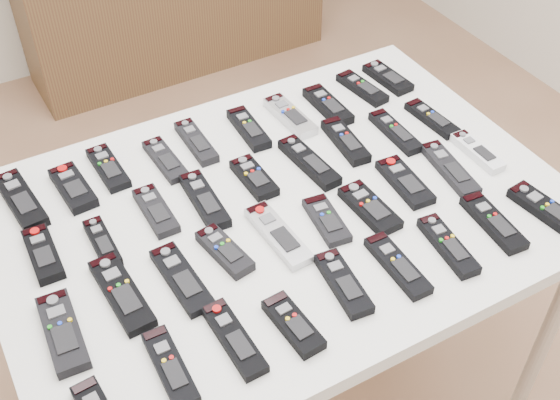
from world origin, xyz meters
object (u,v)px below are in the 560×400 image
remote_6 (290,116)px  remote_33 (343,283)px  remote_1 (73,188)px  remote_22 (225,251)px  remote_19 (63,332)px  remote_13 (205,200)px  remote_2 (108,168)px  remote_25 (370,208)px  remote_5 (249,129)px  remote_24 (327,220)px  remote_21 (182,279)px  remote_31 (234,339)px  remote_37 (549,212)px  remote_16 (345,141)px  remote_34 (398,265)px  table (280,225)px  remote_35 (448,246)px  remote_4 (196,142)px  remote_8 (362,88)px  remote_23 (278,235)px  remote_11 (102,243)px  remote_10 (43,254)px  remote_26 (405,182)px  remote_18 (432,119)px  remote_32 (293,324)px  remote_17 (395,132)px  remote_30 (170,367)px  remote_28 (478,152)px  remote_9 (388,78)px  remote_0 (21,200)px  remote_27 (450,169)px  remote_36 (493,222)px  remote_12 (156,211)px  remote_20 (122,293)px  remote_15 (309,162)px  remote_14 (254,178)px

remote_6 → remote_33: 0.56m
remote_1 → remote_22: (0.21, -0.34, 0.00)m
remote_19 → remote_13: bearing=30.9°
remote_2 → remote_25: remote_25 is taller
remote_5 → remote_24: remote_5 is taller
remote_21 → remote_31: (0.03, -0.18, 0.00)m
remote_13 → remote_37: 0.75m
remote_16 → remote_34: bearing=-103.3°
table → remote_35: 0.38m
remote_4 → remote_13: bearing=-108.8°
remote_8 → remote_23: 0.59m
remote_31 → remote_33: (0.25, 0.01, 0.00)m
remote_37 → table: bearing=141.0°
remote_1 → remote_8: remote_1 is taller
remote_11 → remote_34: 0.61m
remote_10 → remote_26: 0.80m
remote_18 → remote_37: 0.40m
remote_18 → remote_33: (-0.49, -0.35, 0.00)m
remote_11 → remote_32: 0.45m
remote_10 → remote_31: (0.25, -0.38, -0.00)m
remote_1 → remote_4: (0.31, 0.02, -0.00)m
remote_13 → remote_17: 0.52m
remote_30 → remote_11: bearing=92.3°
remote_18 → remote_26: remote_26 is taller
remote_28 → remote_4: bearing=147.9°
remote_9 → remote_17: remote_17 is taller
remote_13 → remote_37: (0.64, -0.40, -0.00)m
remote_25 → remote_30: 0.56m
remote_0 → remote_22: size_ratio=1.36×
remote_37 → remote_19: bearing=161.8°
remote_27 → remote_36: (-0.03, -0.19, 0.00)m
remote_12 → remote_6: bearing=20.1°
remote_20 → remote_25: (0.56, -0.04, 0.00)m
remote_21 → remote_37: remote_37 is taller
remote_2 → remote_33: bearing=-65.0°
remote_19 → remote_15: bearing=20.3°
remote_10 → remote_18: remote_10 is taller
remote_4 → remote_37: 0.83m
remote_28 → remote_35: (-0.26, -0.21, 0.00)m
remote_23 → remote_2: bearing=119.1°
table → remote_37: bearing=-32.0°
remote_0 → remote_20: 0.37m
remote_0 → remote_4: remote_0 is taller
table → remote_28: (0.50, -0.07, 0.07)m
remote_12 → remote_4: bearing=45.2°
remote_5 → remote_13: 0.28m
remote_9 → remote_25: remote_25 is taller
remote_25 → remote_31: remote_25 is taller
remote_6 → remote_15: bearing=-109.2°
remote_14 → remote_24: remote_14 is taller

